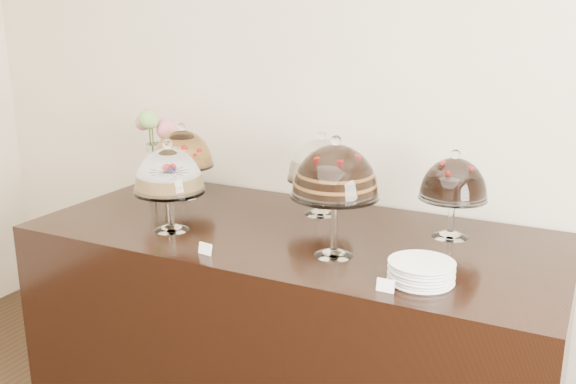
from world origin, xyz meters
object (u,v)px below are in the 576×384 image
at_px(cake_stand_sugar_sponge, 169,174).
at_px(flower_vase, 157,144).
at_px(cake_stand_cheesecake, 321,163).
at_px(cake_stand_choco_layer, 335,175).
at_px(cake_stand_dark_choco, 454,182).
at_px(display_counter, 293,327).
at_px(cake_stand_fruit_tart, 182,152).
at_px(plate_stack, 421,272).

xyz_separation_m(cake_stand_sugar_sponge, flower_vase, (-0.47, 0.53, -0.01)).
distance_m(cake_stand_cheesecake, flower_vase, 0.94).
height_order(cake_stand_choco_layer, cake_stand_dark_choco, cake_stand_choco_layer).
xyz_separation_m(cake_stand_cheesecake, flower_vase, (-0.94, 0.04, -0.01)).
relative_size(display_counter, flower_vase, 5.24).
relative_size(display_counter, cake_stand_cheesecake, 5.76).
relative_size(display_counter, cake_stand_fruit_tart, 5.90).
xyz_separation_m(cake_stand_cheesecake, cake_stand_fruit_tart, (-0.72, -0.05, -0.01)).
height_order(cake_stand_choco_layer, cake_stand_fruit_tart, cake_stand_choco_layer).
distance_m(cake_stand_cheesecake, cake_stand_fruit_tart, 0.72).
height_order(cake_stand_sugar_sponge, cake_stand_choco_layer, cake_stand_choco_layer).
bearing_deg(flower_vase, cake_stand_fruit_tart, -21.84).
bearing_deg(display_counter, cake_stand_fruit_tart, 163.49).
relative_size(cake_stand_sugar_sponge, flower_vase, 0.92).
xyz_separation_m(cake_stand_sugar_sponge, cake_stand_cheesecake, (0.47, 0.49, -0.00)).
bearing_deg(cake_stand_cheesecake, cake_stand_fruit_tart, -175.88).
bearing_deg(cake_stand_choco_layer, cake_stand_fruit_tart, 157.70).
bearing_deg(plate_stack, display_counter, 155.36).
bearing_deg(cake_stand_choco_layer, cake_stand_dark_choco, 49.92).
bearing_deg(flower_vase, display_counter, -17.81).
bearing_deg(display_counter, cake_stand_cheesecake, 88.31).
xyz_separation_m(cake_stand_cheesecake, cake_stand_dark_choco, (0.60, -0.04, -0.01)).
height_order(cake_stand_dark_choco, plate_stack, cake_stand_dark_choco).
xyz_separation_m(cake_stand_choco_layer, cake_stand_dark_choco, (0.34, 0.41, -0.08)).
height_order(cake_stand_choco_layer, plate_stack, cake_stand_choco_layer).
bearing_deg(display_counter, plate_stack, -24.64).
height_order(display_counter, cake_stand_cheesecake, cake_stand_cheesecake).
bearing_deg(display_counter, cake_stand_sugar_sponge, -153.98).
bearing_deg(plate_stack, flower_vase, 159.37).
height_order(cake_stand_cheesecake, flower_vase, flower_vase).
bearing_deg(cake_stand_sugar_sponge, flower_vase, 131.87).
bearing_deg(flower_vase, cake_stand_sugar_sponge, -48.13).
xyz_separation_m(cake_stand_sugar_sponge, plate_stack, (1.09, -0.06, -0.20)).
relative_size(flower_vase, plate_stack, 1.91).
bearing_deg(flower_vase, cake_stand_choco_layer, -22.21).
xyz_separation_m(cake_stand_choco_layer, flower_vase, (-1.20, 0.49, -0.08)).
relative_size(cake_stand_sugar_sponge, cake_stand_cheesecake, 1.01).
relative_size(cake_stand_choco_layer, cake_stand_dark_choco, 1.26).
distance_m(cake_stand_choco_layer, plate_stack, 0.47).
height_order(cake_stand_dark_choco, cake_stand_fruit_tart, cake_stand_fruit_tart).
relative_size(cake_stand_choco_layer, cake_stand_cheesecake, 1.20).
distance_m(cake_stand_cheesecake, plate_stack, 0.85).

